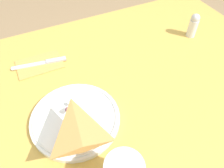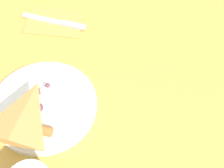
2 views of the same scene
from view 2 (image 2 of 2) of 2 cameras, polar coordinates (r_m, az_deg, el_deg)
dining_table at (r=0.97m, az=2.15°, el=-3.88°), size 1.30×0.90×0.71m
plate_pizza at (r=0.88m, az=-11.34°, el=-3.41°), size 0.27×0.27×0.05m
napkin_folded at (r=1.07m, az=-9.61°, el=10.10°), size 0.17×0.11×0.00m
butter_knife at (r=1.06m, az=-9.11°, el=10.18°), size 0.21×0.05×0.01m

